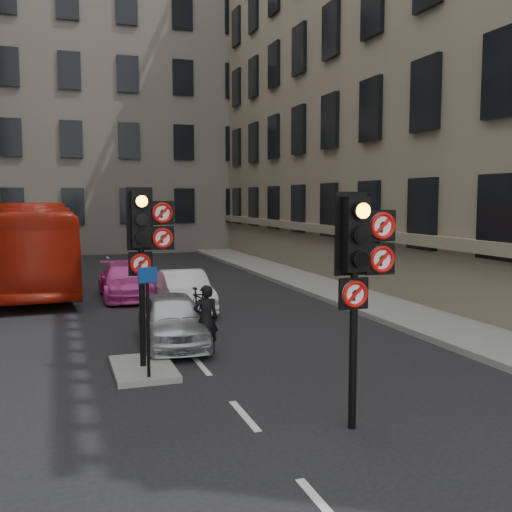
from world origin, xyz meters
TOP-DOWN VIEW (x-y plane):
  - ground at (0.00, 0.00)m, footprint 120.00×120.00m
  - pavement_right at (7.20, 12.00)m, footprint 3.00×50.00m
  - centre_island at (-1.20, 5.00)m, footprint 1.20×2.00m
  - building_far at (0.00, 38.00)m, footprint 30.00×14.00m
  - signal_near at (1.49, 0.99)m, footprint 0.91×0.40m
  - signal_far at (-1.11, 4.99)m, footprint 0.91×0.40m
  - car_silver at (-0.24, 7.00)m, footprint 1.69×3.74m
  - car_white at (0.91, 11.22)m, footprint 1.32×3.75m
  - car_pink at (-0.57, 14.21)m, footprint 1.66×4.08m
  - bus_red at (-3.80, 17.64)m, footprint 3.42×12.01m
  - motorcycle at (0.73, 8.39)m, footprint 0.63×1.86m
  - motorcyclist at (0.34, 6.00)m, footprint 0.57×0.38m
  - info_sign at (-1.20, 4.18)m, footprint 0.36×0.14m

SIDE VIEW (x-z plane):
  - ground at x=0.00m, z-range 0.00..0.00m
  - centre_island at x=-1.20m, z-range 0.00..0.12m
  - pavement_right at x=7.20m, z-range 0.00..0.16m
  - motorcycle at x=0.73m, z-range 0.00..1.10m
  - car_pink at x=-0.57m, z-range 0.00..1.18m
  - car_white at x=0.91m, z-range 0.00..1.23m
  - car_silver at x=-0.24m, z-range 0.00..1.25m
  - motorcyclist at x=0.34m, z-range 0.00..1.55m
  - info_sign at x=-1.20m, z-range 0.42..2.51m
  - bus_red at x=-3.80m, z-range 0.00..3.31m
  - signal_near at x=1.49m, z-range 0.79..4.37m
  - signal_far at x=-1.11m, z-range 0.91..4.49m
  - building_far at x=0.00m, z-range 0.00..20.00m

